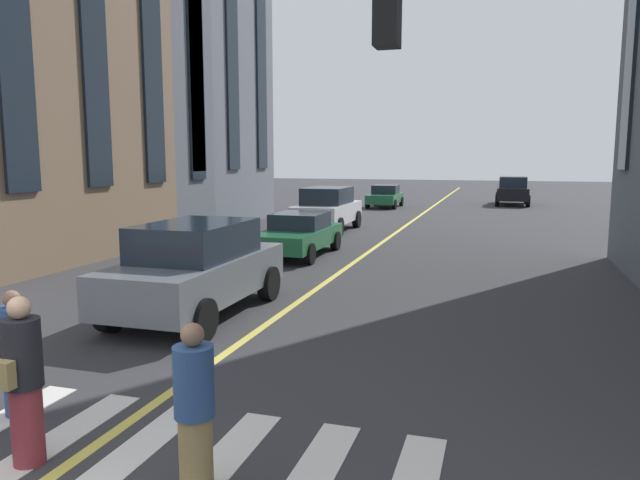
{
  "coord_description": "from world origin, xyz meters",
  "views": [
    {
      "loc": [
        -3.4,
        -4.2,
        3.18
      ],
      "look_at": [
        8.6,
        -0.52,
        1.42
      ],
      "focal_mm": 33.28,
      "sensor_mm": 36.0,
      "label": 1
    }
  ],
  "objects_px": {
    "car_grey_parked_a": "(197,267)",
    "pedestrian_companion": "(24,381)",
    "car_black_oncoming": "(513,190)",
    "pedestrian_far": "(15,354)",
    "traffic_light_mast": "(579,91)",
    "car_green_mid": "(298,234)",
    "car_green_parked_b": "(385,196)",
    "car_white_near": "(327,208)",
    "pedestrian_near": "(195,411)"
  },
  "relations": [
    {
      "from": "pedestrian_far",
      "to": "car_black_oncoming",
      "type": "bearing_deg",
      "value": -9.98
    },
    {
      "from": "car_green_parked_b",
      "to": "pedestrian_near",
      "type": "relative_size",
      "value": 2.32
    },
    {
      "from": "car_black_oncoming",
      "to": "traffic_light_mast",
      "type": "relative_size",
      "value": 0.85
    },
    {
      "from": "car_green_parked_b",
      "to": "pedestrian_companion",
      "type": "distance_m",
      "value": 32.6
    },
    {
      "from": "car_grey_parked_a",
      "to": "car_green_mid",
      "type": "bearing_deg",
      "value": 3.25
    },
    {
      "from": "pedestrian_far",
      "to": "traffic_light_mast",
      "type": "relative_size",
      "value": 0.29
    },
    {
      "from": "pedestrian_companion",
      "to": "pedestrian_near",
      "type": "bearing_deg",
      "value": -89.84
    },
    {
      "from": "traffic_light_mast",
      "to": "pedestrian_far",
      "type": "bearing_deg",
      "value": 105.64
    },
    {
      "from": "pedestrian_far",
      "to": "pedestrian_companion",
      "type": "bearing_deg",
      "value": -132.25
    },
    {
      "from": "car_green_parked_b",
      "to": "pedestrian_companion",
      "type": "xyz_separation_m",
      "value": [
        -32.51,
        -2.46,
        0.2
      ]
    },
    {
      "from": "car_green_parked_b",
      "to": "pedestrian_companion",
      "type": "relative_size",
      "value": 2.17
    },
    {
      "from": "car_white_near",
      "to": "car_black_oncoming",
      "type": "relative_size",
      "value": 1.0
    },
    {
      "from": "car_black_oncoming",
      "to": "pedestrian_companion",
      "type": "distance_m",
      "value": 37.22
    },
    {
      "from": "car_white_near",
      "to": "car_grey_parked_a",
      "type": "distance_m",
      "value": 14.04
    },
    {
      "from": "car_white_near",
      "to": "car_black_oncoming",
      "type": "distance_m",
      "value": 18.75
    },
    {
      "from": "car_green_parked_b",
      "to": "pedestrian_far",
      "type": "xyz_separation_m",
      "value": [
        -31.58,
        -1.44,
        0.09
      ]
    },
    {
      "from": "car_black_oncoming",
      "to": "pedestrian_far",
      "type": "xyz_separation_m",
      "value": [
        -35.91,
        6.32,
        -0.18
      ]
    },
    {
      "from": "car_green_mid",
      "to": "pedestrian_far",
      "type": "distance_m",
      "value": 12.45
    },
    {
      "from": "car_white_near",
      "to": "car_green_parked_b",
      "type": "distance_m",
      "value": 12.69
    },
    {
      "from": "car_green_parked_b",
      "to": "car_green_mid",
      "type": "height_order",
      "value": "car_green_parked_b"
    },
    {
      "from": "car_green_mid",
      "to": "pedestrian_near",
      "type": "xyz_separation_m",
      "value": [
        -13.36,
        -3.6,
        0.13
      ]
    },
    {
      "from": "pedestrian_far",
      "to": "car_green_parked_b",
      "type": "bearing_deg",
      "value": 2.61
    },
    {
      "from": "car_white_near",
      "to": "car_green_mid",
      "type": "bearing_deg",
      "value": -171.94
    },
    {
      "from": "car_white_near",
      "to": "pedestrian_companion",
      "type": "xyz_separation_m",
      "value": [
        -19.82,
        -2.57,
        -0.06
      ]
    },
    {
      "from": "car_green_mid",
      "to": "pedestrian_companion",
      "type": "bearing_deg",
      "value": -172.96
    },
    {
      "from": "car_black_oncoming",
      "to": "car_white_near",
      "type": "bearing_deg",
      "value": 155.19
    },
    {
      "from": "pedestrian_far",
      "to": "traffic_light_mast",
      "type": "height_order",
      "value": "traffic_light_mast"
    },
    {
      "from": "car_black_oncoming",
      "to": "pedestrian_near",
      "type": "relative_size",
      "value": 2.8
    },
    {
      "from": "car_green_mid",
      "to": "pedestrian_companion",
      "type": "relative_size",
      "value": 2.45
    },
    {
      "from": "car_green_parked_b",
      "to": "car_white_near",
      "type": "bearing_deg",
      "value": 179.51
    },
    {
      "from": "car_white_near",
      "to": "traffic_light_mast",
      "type": "height_order",
      "value": "traffic_light_mast"
    },
    {
      "from": "car_green_mid",
      "to": "traffic_light_mast",
      "type": "height_order",
      "value": "traffic_light_mast"
    },
    {
      "from": "car_black_oncoming",
      "to": "pedestrian_near",
      "type": "distance_m",
      "value": 36.98
    },
    {
      "from": "car_white_near",
      "to": "car_grey_parked_a",
      "type": "relative_size",
      "value": 1.0
    },
    {
      "from": "pedestrian_companion",
      "to": "traffic_light_mast",
      "type": "distance_m",
      "value": 6.74
    },
    {
      "from": "pedestrian_far",
      "to": "car_grey_parked_a",
      "type": "bearing_deg",
      "value": 2.37
    },
    {
      "from": "car_white_near",
      "to": "car_grey_parked_a",
      "type": "bearing_deg",
      "value": -174.51
    },
    {
      "from": "car_white_near",
      "to": "car_black_oncoming",
      "type": "xyz_separation_m",
      "value": [
        17.02,
        -7.87,
        0.0
      ]
    },
    {
      "from": "car_grey_parked_a",
      "to": "traffic_light_mast",
      "type": "relative_size",
      "value": 0.85
    },
    {
      "from": "car_black_oncoming",
      "to": "pedestrian_far",
      "type": "relative_size",
      "value": 2.97
    },
    {
      "from": "car_green_parked_b",
      "to": "car_green_mid",
      "type": "relative_size",
      "value": 0.89
    },
    {
      "from": "car_black_oncoming",
      "to": "car_grey_parked_a",
      "type": "bearing_deg",
      "value": 168.11
    },
    {
      "from": "car_black_oncoming",
      "to": "car_green_mid",
      "type": "bearing_deg",
      "value": 163.5
    },
    {
      "from": "car_grey_parked_a",
      "to": "car_green_mid",
      "type": "height_order",
      "value": "car_grey_parked_a"
    },
    {
      "from": "traffic_light_mast",
      "to": "car_green_mid",
      "type": "bearing_deg",
      "value": 33.45
    },
    {
      "from": "car_grey_parked_a",
      "to": "pedestrian_companion",
      "type": "xyz_separation_m",
      "value": [
        -5.85,
        -1.22,
        -0.06
      ]
    },
    {
      "from": "car_white_near",
      "to": "car_black_oncoming",
      "type": "bearing_deg",
      "value": -24.81
    },
    {
      "from": "car_black_oncoming",
      "to": "pedestrian_far",
      "type": "bearing_deg",
      "value": 170.02
    },
    {
      "from": "car_green_mid",
      "to": "car_green_parked_b",
      "type": "bearing_deg",
      "value": 2.41
    },
    {
      "from": "car_green_parked_b",
      "to": "pedestrian_far",
      "type": "height_order",
      "value": "pedestrian_far"
    }
  ]
}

